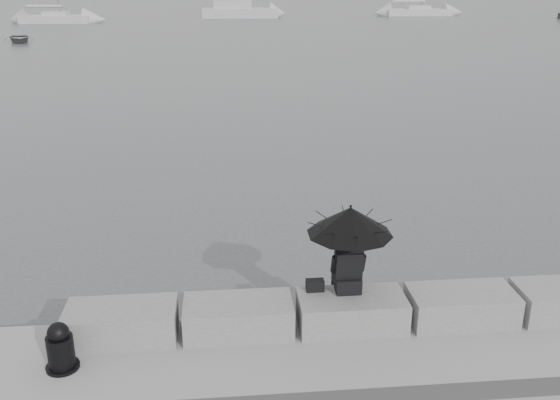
{
  "coord_description": "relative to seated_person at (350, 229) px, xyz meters",
  "views": [
    {
      "loc": [
        -1.84,
        -8.49,
        5.6
      ],
      "look_at": [
        -0.75,
        3.0,
        1.28
      ],
      "focal_mm": 40.0,
      "sensor_mm": 36.0,
      "label": 1
    }
  ],
  "objects": [
    {
      "name": "ground",
      "position": [
        0.03,
        0.25,
        -2.02
      ],
      "size": [
        360.0,
        360.0,
        0.0
      ],
      "primitive_type": "plane",
      "color": "#45484A",
      "rests_on": "ground"
    },
    {
      "name": "stone_block_far_left",
      "position": [
        -3.37,
        -0.2,
        -1.27
      ],
      "size": [
        1.6,
        0.8,
        0.5
      ],
      "primitive_type": "cube",
      "color": "slate",
      "rests_on": "promenade"
    },
    {
      "name": "stone_block_left",
      "position": [
        -1.67,
        -0.2,
        -1.27
      ],
      "size": [
        1.6,
        0.8,
        0.5
      ],
      "primitive_type": "cube",
      "color": "slate",
      "rests_on": "promenade"
    },
    {
      "name": "stone_block_centre",
      "position": [
        0.03,
        -0.2,
        -1.27
      ],
      "size": [
        1.6,
        0.8,
        0.5
      ],
      "primitive_type": "cube",
      "color": "slate",
      "rests_on": "promenade"
    },
    {
      "name": "stone_block_right",
      "position": [
        1.73,
        -0.2,
        -1.27
      ],
      "size": [
        1.6,
        0.8,
        0.5
      ],
      "primitive_type": "cube",
      "color": "slate",
      "rests_on": "promenade"
    },
    {
      "name": "seated_person",
      "position": [
        0.0,
        0.0,
        0.0
      ],
      "size": [
        1.28,
        1.28,
        1.39
      ],
      "rotation": [
        0.0,
        0.0,
        -0.0
      ],
      "color": "black",
      "rests_on": "stone_block_centre"
    },
    {
      "name": "bag",
      "position": [
        -0.49,
        0.05,
        -0.93
      ],
      "size": [
        0.27,
        0.16,
        0.18
      ],
      "primitive_type": "cube",
      "color": "black",
      "rests_on": "stone_block_centre"
    },
    {
      "name": "mooring_bollard",
      "position": [
        -4.06,
        -0.89,
        -1.22
      ],
      "size": [
        0.45,
        0.45,
        0.71
      ],
      "color": "black",
      "rests_on": "promenade"
    },
    {
      "name": "sailboat_left",
      "position": [
        -19.09,
        62.73,
        -1.49
      ],
      "size": [
        7.45,
        2.79,
        12.9
      ],
      "rotation": [
        0.0,
        0.0,
        -0.05
      ],
      "color": "silver",
      "rests_on": "ground"
    },
    {
      "name": "sailboat_right",
      "position": [
        22.7,
        69.91,
        -1.5
      ],
      "size": [
        8.16,
        2.72,
        12.9
      ],
      "rotation": [
        0.0,
        0.0,
        0.04
      ],
      "color": "silver",
      "rests_on": "ground"
    },
    {
      "name": "motor_cruiser",
      "position": [
        0.77,
        68.27,
        -1.13
      ],
      "size": [
        8.98,
        3.55,
        4.5
      ],
      "rotation": [
        0.0,
        0.0,
        -0.09
      ],
      "color": "silver",
      "rests_on": "ground"
    },
    {
      "name": "dinghy",
      "position": [
        -17.69,
        44.42,
        -1.73
      ],
      "size": [
        3.67,
        2.43,
        0.57
      ],
      "primitive_type": "imported",
      "rotation": [
        0.0,
        0.0,
        0.32
      ],
      "color": "slate",
      "rests_on": "ground"
    }
  ]
}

